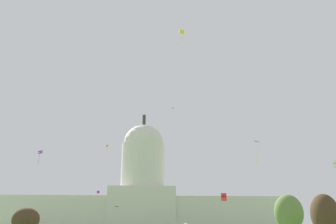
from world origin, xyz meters
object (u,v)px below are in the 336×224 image
at_px(capitol_building, 142,204).
at_px(kite_pink_mid, 254,145).
at_px(kite_white_low, 336,164).
at_px(kite_yellow_high, 182,32).
at_px(kite_violet_mid, 40,152).
at_px(kite_black_low, 115,208).
at_px(tree_east_mid, 325,215).
at_px(kite_gold_high, 107,146).
at_px(tree_west_far, 26,220).
at_px(kite_orange_high, 173,110).
at_px(tree_east_far, 289,212).
at_px(kite_magenta_mid, 98,192).
at_px(kite_red_low, 224,197).

xyz_separation_m(capitol_building, kite_pink_mid, (24.76, -114.82, 2.98)).
bearing_deg(kite_white_low, kite_yellow_high, -123.00).
xyz_separation_m(kite_violet_mid, kite_black_low, (21.79, 4.14, -15.09)).
bearing_deg(kite_pink_mid, tree_east_mid, 144.87).
height_order(tree_east_mid, kite_white_low, kite_white_low).
relative_size(kite_black_low, kite_white_low, 2.25).
relative_size(capitol_building, kite_pink_mid, 31.50).
relative_size(tree_east_mid, kite_yellow_high, 4.81).
bearing_deg(kite_pink_mid, kite_yellow_high, -3.55).
relative_size(kite_black_low, kite_gold_high, 1.29).
height_order(capitol_building, tree_west_far, capitol_building).
xyz_separation_m(tree_east_mid, kite_gold_high, (-55.23, 85.67, 34.52)).
bearing_deg(kite_orange_high, capitol_building, -52.36).
bearing_deg(tree_east_mid, tree_west_far, 146.95).
bearing_deg(kite_black_low, kite_yellow_high, 53.03).
distance_m(tree_east_mid, kite_pink_mid, 19.79).
distance_m(capitol_building, kite_black_low, 79.50).
bearing_deg(tree_east_far, kite_violet_mid, -179.40).
distance_m(capitol_building, tree_east_far, 93.41).
distance_m(capitol_building, kite_white_low, 129.61).
bearing_deg(kite_magenta_mid, kite_red_low, -87.19).
bearing_deg(kite_magenta_mid, tree_east_far, -64.14).
bearing_deg(kite_white_low, tree_west_far, -176.88).
relative_size(kite_orange_high, kite_pink_mid, 0.68).
xyz_separation_m(capitol_building, tree_east_mid, (39.00, -111.36, -10.32)).
bearing_deg(tree_west_far, kite_black_low, -28.49).
xyz_separation_m(kite_red_low, kite_magenta_mid, (-38.16, 90.67, 10.75)).
relative_size(capitol_building, tree_west_far, 11.80).
distance_m(kite_white_low, kite_gold_high, 114.86).
relative_size(tree_west_far, kite_magenta_mid, 8.78).
distance_m(tree_east_mid, kite_red_low, 20.64).
bearing_deg(capitol_building, kite_orange_high, -60.74).
bearing_deg(kite_violet_mid, tree_east_mid, 13.78).
height_order(capitol_building, kite_orange_high, capitol_building).
height_order(tree_west_far, kite_red_low, tree_west_far).
xyz_separation_m(tree_west_far, tree_east_far, (79.37, -19.89, 1.41)).
bearing_deg(capitol_building, kite_red_low, -80.56).
distance_m(tree_west_far, kite_white_low, 95.09).
relative_size(kite_orange_high, kite_gold_high, 1.26).
bearing_deg(kite_violet_mid, kite_black_low, 47.54).
bearing_deg(tree_east_far, kite_red_low, -129.55).
relative_size(kite_gold_high, kite_pink_mid, 0.54).
relative_size(kite_violet_mid, kite_black_low, 1.39).
height_order(capitol_building, kite_white_low, capitol_building).
relative_size(kite_violet_mid, kite_yellow_high, 1.94).
height_order(kite_white_low, kite_gold_high, kite_gold_high).
relative_size(tree_east_far, kite_white_low, 9.86).
relative_size(tree_east_far, kite_black_low, 4.39).
xyz_separation_m(capitol_building, kite_orange_high, (14.50, -25.89, 42.47)).
bearing_deg(kite_pink_mid, tree_west_far, -89.46).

